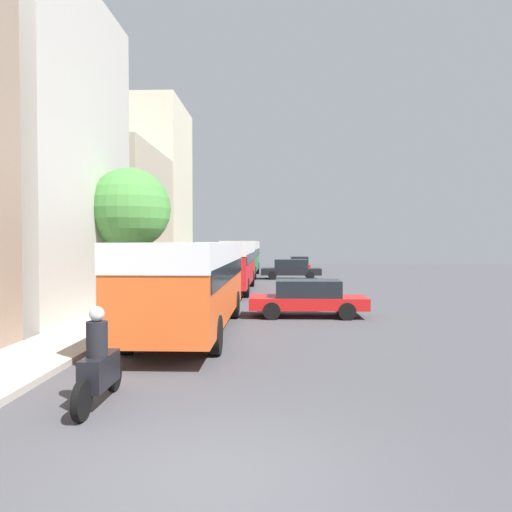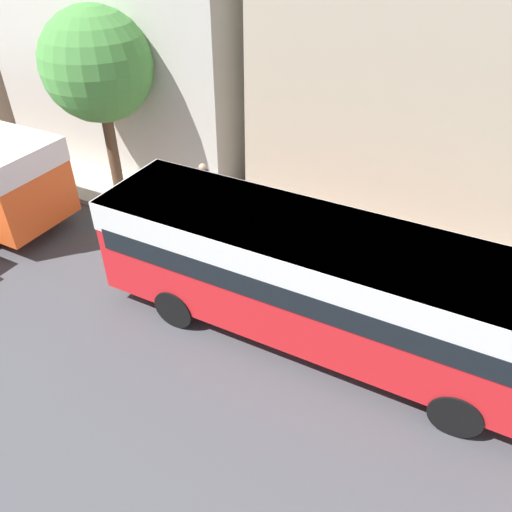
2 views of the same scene
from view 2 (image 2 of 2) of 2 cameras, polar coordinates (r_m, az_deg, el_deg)
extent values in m
cube|color=#BCAD93|center=(16.39, 19.80, 19.57)|extent=(6.99, 8.90, 8.26)
cylinder|color=black|center=(17.36, -23.97, 6.28)|extent=(0.28, 1.00, 1.00)
cube|color=red|center=(10.60, 7.78, -2.80)|extent=(2.43, 10.11, 2.34)
cube|color=white|center=(10.11, 8.15, 0.81)|extent=(2.45, 10.16, 0.70)
cube|color=black|center=(10.42, 7.91, -1.55)|extent=(2.48, 9.71, 0.51)
cylinder|color=black|center=(11.93, 23.62, -8.35)|extent=(0.28, 1.00, 1.00)
cylinder|color=black|center=(10.35, 21.87, -16.30)|extent=(0.28, 1.00, 1.00)
cylinder|color=black|center=(13.17, -3.63, -0.09)|extent=(0.28, 1.00, 1.00)
cylinder|color=black|center=(11.76, -9.17, -5.82)|extent=(0.28, 1.00, 1.00)
cylinder|color=#232838|center=(15.33, -5.84, 5.82)|extent=(0.28, 0.28, 0.85)
cylinder|color=#33477F|center=(14.95, -6.03, 8.41)|extent=(0.36, 0.36, 0.71)
sphere|color=tan|center=(14.73, -6.14, 10.03)|extent=(0.23, 0.23, 0.23)
cylinder|color=brown|center=(17.13, -16.09, 11.65)|extent=(0.36, 0.36, 2.80)
sphere|color=#47893D|center=(16.27, -17.71, 20.08)|extent=(3.30, 3.30, 3.30)
camera|label=1|loc=(31.99, -53.47, 12.38)|focal=35.00mm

